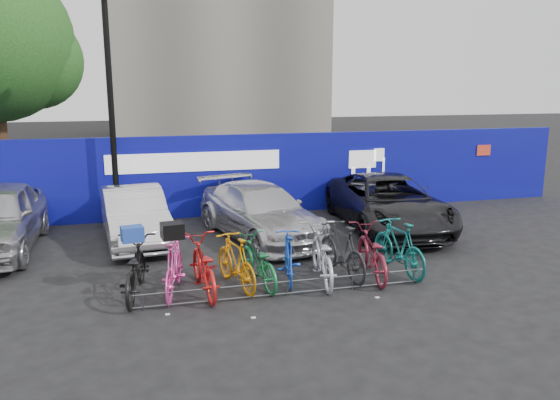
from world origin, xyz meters
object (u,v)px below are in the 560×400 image
object	(u,v)px
lamppost	(111,107)
bike_5	(288,257)
bike_1	(174,266)
bike_2	(203,266)
bike_7	(342,250)
bike_0	(134,269)
car_2	(260,212)
car_1	(135,216)
bike_9	(399,247)
bike_8	(371,252)
car_3	(388,203)
bike_rack	(287,288)
bike_6	(321,255)
bike_3	(236,262)
bike_4	(257,261)

from	to	relation	value
lamppost	bike_5	xyz separation A→B (m)	(3.43, -5.26, -2.77)
bike_1	bike_2	world-z (taller)	bike_1
bike_1	bike_7	xyz separation A→B (m)	(3.37, 0.11, 0.02)
bike_0	car_2	bearing A→B (deg)	-125.48
car_1	bike_9	xyz separation A→B (m)	(5.31, -3.73, -0.10)
bike_5	bike_8	size ratio (longest dim) A/B	0.84
car_3	bike_rack	bearing A→B (deg)	-128.99
car_1	car_3	xyz separation A→B (m)	(6.63, -0.40, 0.05)
bike_7	bike_8	size ratio (longest dim) A/B	0.94
bike_5	bike_6	world-z (taller)	bike_6
bike_7	bike_8	distance (m)	0.60
lamppost	bike_0	world-z (taller)	lamppost
bike_rack	bike_8	world-z (taller)	bike_8
bike_6	bike_7	size ratio (longest dim) A/B	1.11
car_3	bike_6	bearing A→B (deg)	-126.41
car_2	bike_2	size ratio (longest dim) A/B	2.33
bike_1	bike_6	size ratio (longest dim) A/B	0.87
bike_5	bike_7	xyz separation A→B (m)	(1.12, -0.01, 0.06)
bike_1	bike_5	size ratio (longest dim) A/B	1.08
lamppost	bike_9	xyz separation A→B (m)	(5.77, -5.36, -2.71)
car_2	bike_2	world-z (taller)	car_2
bike_2	bike_7	xyz separation A→B (m)	(2.84, 0.17, 0.04)
lamppost	bike_2	bearing A→B (deg)	-72.49
bike_8	lamppost	bearing A→B (deg)	-38.93
bike_3	bike_5	size ratio (longest dim) A/B	1.05
lamppost	bike_4	bearing A→B (deg)	-62.22
lamppost	bike_6	size ratio (longest dim) A/B	2.93
car_1	car_2	world-z (taller)	car_2
car_2	bike_0	world-z (taller)	car_2
car_3	bike_4	xyz separation A→B (m)	(-4.31, -3.27, -0.24)
bike_3	bike_5	world-z (taller)	bike_3
bike_rack	bike_0	world-z (taller)	bike_0
bike_rack	bike_9	size ratio (longest dim) A/B	2.97
lamppost	bike_4	world-z (taller)	lamppost
car_3	bike_4	size ratio (longest dim) A/B	2.83
bike_0	bike_rack	bearing A→B (deg)	173.51
bike_0	bike_1	bearing A→B (deg)	-178.16
bike_rack	bike_0	distance (m)	2.84
bike_rack	bike_8	distance (m)	2.04
bike_rack	bike_2	xyz separation A→B (m)	(-1.48, 0.56, 0.36)
car_1	bike_2	size ratio (longest dim) A/B	2.03
bike_5	bike_6	distance (m)	0.66
bike_3	bike_8	world-z (taller)	bike_3
car_3	bike_6	distance (m)	4.53
bike_1	bike_3	xyz separation A→B (m)	(1.18, 0.03, -0.02)
bike_rack	bike_7	bearing A→B (deg)	28.21
bike_4	bike_7	bearing A→B (deg)	171.18
bike_5	bike_0	bearing A→B (deg)	12.08
lamppost	bike_3	bearing A→B (deg)	-66.21
bike_0	bike_5	xyz separation A→B (m)	(2.96, 0.05, -0.03)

